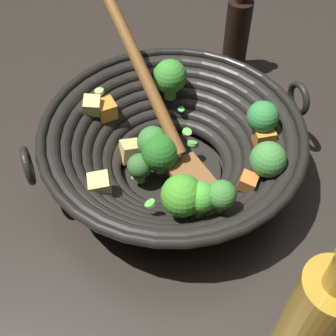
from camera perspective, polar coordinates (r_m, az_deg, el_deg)
ground_plane at (r=0.72m, az=0.49°, el=-0.62°), size 4.00×4.00×0.00m
wok at (r=0.66m, az=0.63°, el=2.96°), size 0.39×0.40×0.22m
soy_sauce_bottle at (r=0.87m, az=8.71°, el=16.44°), size 0.05×0.05×0.19m
cooking_oil_bottle at (r=0.50m, az=17.80°, el=-18.13°), size 0.06×0.06×0.25m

